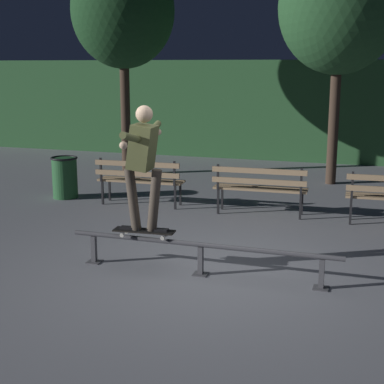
{
  "coord_description": "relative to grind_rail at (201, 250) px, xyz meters",
  "views": [
    {
      "loc": [
        1.96,
        -6.48,
        2.52
      ],
      "look_at": [
        -0.37,
        0.67,
        0.85
      ],
      "focal_mm": 53.3,
      "sensor_mm": 36.0,
      "label": 1
    }
  ],
  "objects": [
    {
      "name": "skateboard",
      "position": [
        -0.75,
        0.0,
        0.18
      ],
      "size": [
        0.79,
        0.26,
        0.09
      ],
      "color": "black",
      "rests_on": "grind_rail"
    },
    {
      "name": "ground_plane",
      "position": [
        -0.0,
        0.13,
        -0.31
      ],
      "size": [
        90.0,
        90.0,
        0.0
      ],
      "primitive_type": "plane",
      "color": "slate"
    },
    {
      "name": "park_bench_left_center",
      "position": [
        0.11,
        3.02,
        0.22
      ],
      "size": [
        1.62,
        0.48,
        0.88
      ],
      "color": "black",
      "rests_on": "ground"
    },
    {
      "name": "trash_can",
      "position": [
        -3.75,
        3.19,
        0.1
      ],
      "size": [
        0.52,
        0.52,
        0.8
      ],
      "color": "#23562D",
      "rests_on": "ground"
    },
    {
      "name": "hedge_backdrop",
      "position": [
        -0.0,
        9.42,
        1.02
      ],
      "size": [
        24.0,
        1.2,
        2.67
      ],
      "primitive_type": "cube",
      "color": "#2D5B33",
      "rests_on": "ground"
    },
    {
      "name": "park_bench_leftmost",
      "position": [
        -2.11,
        3.02,
        0.22
      ],
      "size": [
        1.62,
        0.48,
        0.88
      ],
      "color": "black",
      "rests_on": "ground"
    },
    {
      "name": "tree_behind_benches",
      "position": [
        1.05,
        6.18,
        3.38
      ],
      "size": [
        2.51,
        2.51,
        5.09
      ],
      "color": "#3D2D23",
      "rests_on": "ground"
    },
    {
      "name": "tree_far_left",
      "position": [
        -3.65,
        5.83,
        3.39
      ],
      "size": [
        2.32,
        2.32,
        5.0
      ],
      "color": "#3D2D23",
      "rests_on": "ground"
    },
    {
      "name": "skateboarder",
      "position": [
        -0.74,
        0.0,
        1.11
      ],
      "size": [
        0.63,
        1.41,
        1.56
      ],
      "color": "black",
      "rests_on": "skateboard"
    },
    {
      "name": "grind_rail",
      "position": [
        0.0,
        0.0,
        0.0
      ],
      "size": [
        3.43,
        0.18,
        0.42
      ],
      "color": "#47474C",
      "rests_on": "ground"
    }
  ]
}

